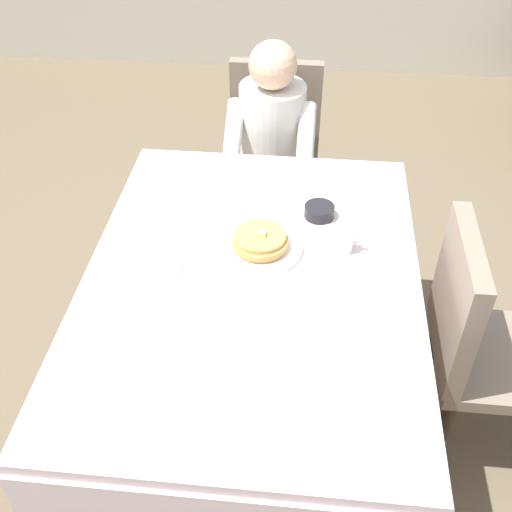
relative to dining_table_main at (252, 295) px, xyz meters
The scene contains 14 objects.
ground_plane 0.65m from the dining_table_main, ahead, with size 14.00×14.00×0.00m, color brown.
dining_table_main is the anchor object (origin of this frame).
chair_diner 1.18m from the dining_table_main, 90.91° to the left, with size 0.44×0.45×0.93m.
diner_person 1.01m from the dining_table_main, 91.05° to the left, with size 0.40×0.43×1.12m.
chair_right_side 0.78m from the dining_table_main, ahead, with size 0.45×0.44×0.93m.
plate_breakfast 0.17m from the dining_table_main, 81.70° to the left, with size 0.28×0.28×0.02m, color white.
breakfast_stack 0.19m from the dining_table_main, 83.93° to the left, with size 0.19×0.20×0.06m.
cup_coffee 0.36m from the dining_table_main, 29.47° to the left, with size 0.11×0.08×0.08m.
bowl_butter 0.42m from the dining_table_main, 58.69° to the left, with size 0.11×0.11×0.04m, color black.
syrup_pitcher 0.40m from the dining_table_main, 134.93° to the left, with size 0.08×0.08×0.07m.
fork_left_of_plate 0.23m from the dining_table_main, 145.63° to the left, with size 0.18×0.01×0.01m, color silver.
knife_right_of_plate 0.26m from the dining_table_main, 29.00° to the left, with size 0.20×0.01×0.01m, color silver.
spoon_near_edge 0.20m from the dining_table_main, 94.08° to the right, with size 0.15×0.01×0.01m, color silver.
napkin_folded 0.33m from the dining_table_main, behind, with size 0.17×0.12×0.01m, color white.
Camera 1 is at (0.17, -1.50, 2.12)m, focal length 43.76 mm.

